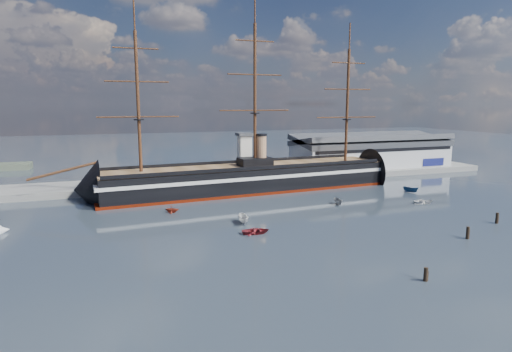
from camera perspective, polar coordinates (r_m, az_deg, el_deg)
name	(u,v)px	position (r m, az deg, el deg)	size (l,w,h in m)	color
ground	(273,205)	(113.84, 2.31, -3.88)	(600.00, 600.00, 0.00)	#2D3745
quay	(261,180)	(150.24, 0.65, -0.58)	(180.00, 18.00, 2.00)	slate
warehouse	(371,151)	(175.02, 15.08, 3.18)	(63.00, 21.00, 11.60)	#B7BABC
quay_tower	(245,154)	(143.69, -1.54, 2.89)	(5.00, 5.00, 15.00)	silver
warship	(244,178)	(130.84, -1.68, -0.30)	(113.35, 21.77, 53.94)	black
motorboat_a	(244,224)	(96.44, -1.65, -6.37)	(6.26, 2.30, 2.50)	silver
motorboat_b	(256,234)	(89.24, -0.03, -7.69)	(3.57, 1.43, 1.67)	maroon
motorboat_c	(338,205)	(116.27, 10.92, -3.77)	(5.11, 1.87, 2.04)	gray
motorboat_d	(172,213)	(107.90, -11.12, -4.82)	(5.57, 2.41, 2.04)	maroon
motorboat_e	(424,204)	(123.95, 21.44, -3.44)	(3.37, 1.35, 1.57)	silver
motorboat_f	(410,193)	(137.78, 19.90, -2.09)	(5.42, 1.99, 2.17)	navy
piling_near_mid	(425,281)	(71.45, 21.64, -12.90)	(0.64, 0.64, 2.84)	black
piling_near_right	(467,239)	(95.63, 26.33, -7.53)	(0.64, 0.64, 3.21)	black
piling_far_right	(496,223)	(110.68, 29.41, -5.53)	(0.64, 0.64, 3.20)	black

